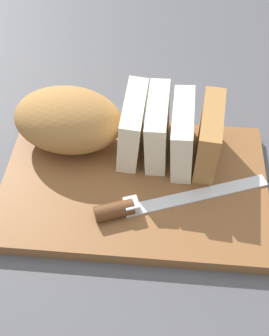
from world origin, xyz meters
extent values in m
plane|color=#4C4C51|center=(0.00, 0.00, 0.00)|extent=(3.00, 3.00, 0.00)
cube|color=brown|center=(0.00, 0.00, 0.01)|extent=(0.40, 0.25, 0.02)
ellipsoid|color=#A8753D|center=(-0.11, 0.07, 0.07)|extent=(0.18, 0.13, 0.10)
cube|color=beige|center=(-0.01, 0.07, 0.07)|extent=(0.04, 0.11, 0.10)
cube|color=beige|center=(0.03, 0.07, 0.07)|extent=(0.04, 0.11, 0.10)
cube|color=beige|center=(0.07, 0.06, 0.07)|extent=(0.04, 0.11, 0.10)
cube|color=#A8753D|center=(0.11, 0.06, 0.07)|extent=(0.04, 0.11, 0.10)
cube|color=silver|center=(0.10, -0.02, 0.02)|extent=(0.20, 0.09, 0.00)
cylinder|color=#593319|center=(-0.02, -0.06, 0.03)|extent=(0.06, 0.04, 0.02)
cube|color=silver|center=(0.00, -0.05, 0.03)|extent=(0.03, 0.03, 0.02)
sphere|color=tan|center=(0.04, 0.03, 0.03)|extent=(0.01, 0.01, 0.01)
sphere|color=tan|center=(-0.04, -0.05, 0.02)|extent=(0.00, 0.00, 0.00)
camera|label=1|loc=(0.03, -0.37, 0.51)|focal=43.78mm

